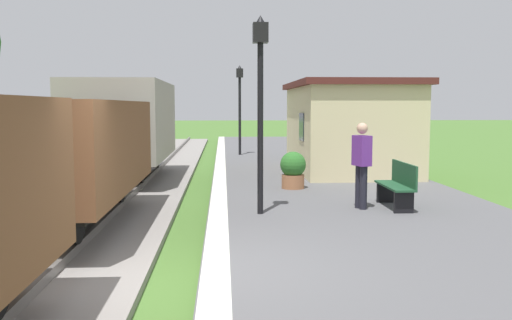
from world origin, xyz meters
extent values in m
plane|color=#47702D|center=(0.00, 0.00, 0.00)|extent=(160.00, 160.00, 0.00)
cube|color=#565659|center=(3.20, 0.00, 0.12)|extent=(6.00, 60.00, 0.25)
cube|color=silver|center=(0.40, 0.00, 0.25)|extent=(0.36, 60.00, 0.01)
cube|color=slate|center=(-1.68, 0.00, 0.19)|extent=(0.07, 60.00, 0.14)
cube|color=brown|center=(-2.40, 3.20, 1.58)|extent=(2.50, 5.60, 1.60)
cube|color=black|center=(-2.40, 3.20, 0.93)|extent=(2.10, 5.15, 0.50)
cylinder|color=black|center=(-2.40, 4.99, 0.68)|extent=(1.56, 0.84, 0.84)
cylinder|color=black|center=(-2.40, 1.40, 0.68)|extent=(1.56, 0.84, 0.84)
cylinder|color=black|center=(-2.40, 6.15, 0.93)|extent=(0.20, 0.30, 0.20)
cube|color=gray|center=(-2.40, 9.80, 1.88)|extent=(2.50, 5.60, 2.20)
cube|color=black|center=(-2.40, 9.80, 0.93)|extent=(2.10, 5.15, 0.50)
cylinder|color=black|center=(-2.40, 11.59, 0.68)|extent=(1.56, 0.84, 0.84)
cylinder|color=black|center=(-2.40, 8.00, 0.68)|extent=(1.56, 0.84, 0.84)
cylinder|color=black|center=(-2.40, 12.75, 0.93)|extent=(0.20, 0.30, 0.20)
cylinder|color=black|center=(-2.40, 6.85, 0.93)|extent=(0.20, 0.30, 0.20)
cube|color=beige|center=(4.40, 10.49, 1.55)|extent=(3.20, 5.50, 2.60)
cube|color=#51231E|center=(4.40, 10.49, 2.94)|extent=(3.50, 5.80, 0.18)
cube|color=black|center=(2.79, 9.39, 1.68)|extent=(0.03, 0.90, 0.80)
cube|color=#1E4C2D|center=(3.93, 4.10, 0.69)|extent=(0.42, 1.50, 0.04)
cube|color=#1E4C2D|center=(4.12, 4.10, 0.93)|extent=(0.04, 1.50, 0.45)
cube|color=black|center=(3.93, 3.50, 0.46)|extent=(0.38, 0.06, 0.42)
cube|color=black|center=(3.93, 4.70, 0.46)|extent=(0.38, 0.06, 0.42)
cube|color=#1E4C2D|center=(3.93, 15.49, 0.69)|extent=(0.42, 1.50, 0.04)
cube|color=#1E4C2D|center=(4.12, 15.49, 0.93)|extent=(0.04, 1.50, 0.45)
cube|color=black|center=(3.93, 14.89, 0.46)|extent=(0.38, 0.06, 0.42)
cube|color=black|center=(3.93, 16.09, 0.46)|extent=(0.38, 0.06, 0.42)
cylinder|color=black|center=(3.26, 3.95, 0.68)|extent=(0.15, 0.15, 0.86)
cylinder|color=black|center=(3.21, 4.10, 0.68)|extent=(0.15, 0.15, 0.86)
cube|color=#662D8C|center=(3.24, 4.02, 1.41)|extent=(0.35, 0.44, 0.60)
sphere|color=tan|center=(3.24, 4.02, 1.85)|extent=(0.22, 0.22, 0.22)
cylinder|color=#9E6642|center=(2.22, 6.83, 0.42)|extent=(0.56, 0.56, 0.34)
sphere|color=#2D6B28|center=(2.22, 6.83, 0.85)|extent=(0.64, 0.64, 0.64)
cylinder|color=black|center=(1.20, 3.61, 1.85)|extent=(0.11, 0.11, 3.20)
cube|color=black|center=(1.20, 3.61, 3.63)|extent=(0.28, 0.28, 0.36)
sphere|color=#F2E5BF|center=(1.20, 3.61, 3.63)|extent=(0.20, 0.20, 0.20)
cone|color=black|center=(1.20, 3.61, 3.87)|extent=(0.20, 0.20, 0.16)
cylinder|color=black|center=(1.20, 16.48, 1.85)|extent=(0.11, 0.11, 3.20)
cube|color=black|center=(1.20, 16.48, 3.63)|extent=(0.28, 0.28, 0.36)
sphere|color=#F2E5BF|center=(1.20, 16.48, 3.63)|extent=(0.20, 0.20, 0.20)
cone|color=black|center=(1.20, 16.48, 3.87)|extent=(0.20, 0.20, 0.16)
camera|label=1|loc=(0.50, -6.88, 2.30)|focal=39.41mm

